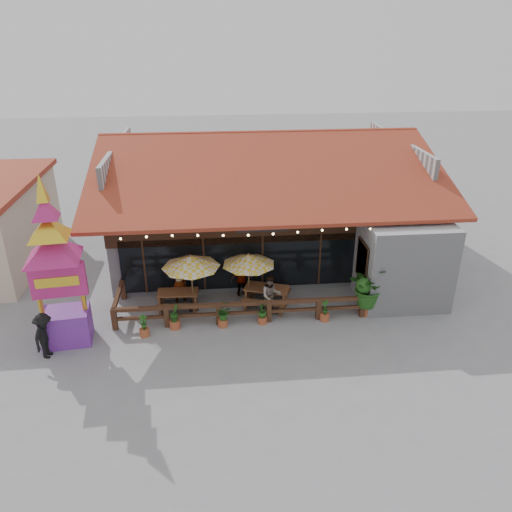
{
  "coord_description": "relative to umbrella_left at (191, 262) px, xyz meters",
  "views": [
    {
      "loc": [
        -2.66,
        -17.34,
        10.74
      ],
      "look_at": [
        -0.81,
        1.5,
        1.96
      ],
      "focal_mm": 35.0,
      "sensor_mm": 36.0,
      "label": 1
    }
  ],
  "objects": [
    {
      "name": "diner_b",
      "position": [
        3.14,
        -0.67,
        -1.32
      ],
      "size": [
        0.91,
        0.74,
        1.74
      ],
      "primitive_type": "imported",
      "rotation": [
        0.0,
        0.0,
        0.1
      ],
      "color": "#351C11",
      "rests_on": "ground"
    },
    {
      "name": "pedestrian",
      "position": [
        -5.1,
        -2.74,
        -1.32
      ],
      "size": [
        0.91,
        1.25,
        1.74
      ],
      "primitive_type": "imported",
      "rotation": [
        0.0,
        0.0,
        1.32
      ],
      "color": "black",
      "rests_on": "ground"
    },
    {
      "name": "umbrella_right",
      "position": [
        2.33,
        0.26,
        -0.14
      ],
      "size": [
        2.71,
        2.71,
        2.35
      ],
      "color": "brown",
      "rests_on": "ground"
    },
    {
      "name": "planter_d",
      "position": [
        2.72,
        -1.33,
        -1.77
      ],
      "size": [
        0.47,
        0.47,
        0.88
      ],
      "color": "#9B492A",
      "rests_on": "ground"
    },
    {
      "name": "thai_sign_tower",
      "position": [
        -4.61,
        -1.81,
        1.45
      ],
      "size": [
        2.81,
        2.81,
        6.9
      ],
      "color": "#6E2999",
      "rests_on": "ground"
    },
    {
      "name": "patio_railing",
      "position": [
        1.25,
        -0.96,
        -1.58
      ],
      "size": [
        10.0,
        2.6,
        0.92
      ],
      "color": "#4A2B1A",
      "rests_on": "ground"
    },
    {
      "name": "tropical_plant",
      "position": [
        7.01,
        -1.02,
        -0.97
      ],
      "size": [
        2.05,
        2.04,
        2.14
      ],
      "color": "#9B492A",
      "rests_on": "ground"
    },
    {
      "name": "ground",
      "position": [
        3.5,
        -0.69,
        -2.19
      ],
      "size": [
        100.0,
        100.0,
        0.0
      ],
      "primitive_type": "plane",
      "color": "gray",
      "rests_on": "ground"
    },
    {
      "name": "diner_c",
      "position": [
        2.08,
        1.02,
        -1.4
      ],
      "size": [
        0.97,
        0.51,
        1.58
      ],
      "primitive_type": "imported",
      "rotation": [
        0.0,
        0.0,
        3.28
      ],
      "color": "#351C11",
      "rests_on": "ground"
    },
    {
      "name": "umbrella_left",
      "position": [
        0.0,
        0.0,
        0.0
      ],
      "size": [
        2.51,
        2.51,
        2.51
      ],
      "color": "brown",
      "rests_on": "ground"
    },
    {
      "name": "diner_a",
      "position": [
        -0.57,
        0.72,
        -1.27
      ],
      "size": [
        0.76,
        0.59,
        1.84
      ],
      "primitive_type": "imported",
      "rotation": [
        0.0,
        0.0,
        3.38
      ],
      "color": "#351C11",
      "rests_on": "ground"
    },
    {
      "name": "planter_e",
      "position": [
        5.22,
        -1.36,
        -1.8
      ],
      "size": [
        0.38,
        0.39,
        0.92
      ],
      "color": "#9B492A",
      "rests_on": "ground"
    },
    {
      "name": "planter_a",
      "position": [
        -1.82,
        -1.77,
        -1.8
      ],
      "size": [
        0.38,
        0.38,
        0.92
      ],
      "color": "#9B492A",
      "rests_on": "ground"
    },
    {
      "name": "restaurant_building",
      "position": [
        3.76,
        5.92,
        0.01
      ],
      "size": [
        15.5,
        14.73,
        6.09
      ],
      "color": "#B9B9BE",
      "rests_on": "ground"
    },
    {
      "name": "planter_c",
      "position": [
        1.16,
        -1.38,
        -1.66
      ],
      "size": [
        0.76,
        0.76,
        0.95
      ],
      "color": "#9B492A",
      "rests_on": "ground"
    },
    {
      "name": "planter_b",
      "position": [
        -0.69,
        -1.34,
        -1.73
      ],
      "size": [
        0.41,
        0.43,
        1.02
      ],
      "color": "#9B492A",
      "rests_on": "ground"
    },
    {
      "name": "picnic_table_left",
      "position": [
        -0.62,
        0.12,
        -1.65
      ],
      "size": [
        1.71,
        1.49,
        0.8
      ],
      "color": "brown",
      "rests_on": "ground"
    },
    {
      "name": "picnic_table_right",
      "position": [
        3.05,
        0.01,
        -1.6
      ],
      "size": [
        2.23,
        2.08,
        0.87
      ],
      "color": "brown",
      "rests_on": "ground"
    }
  ]
}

